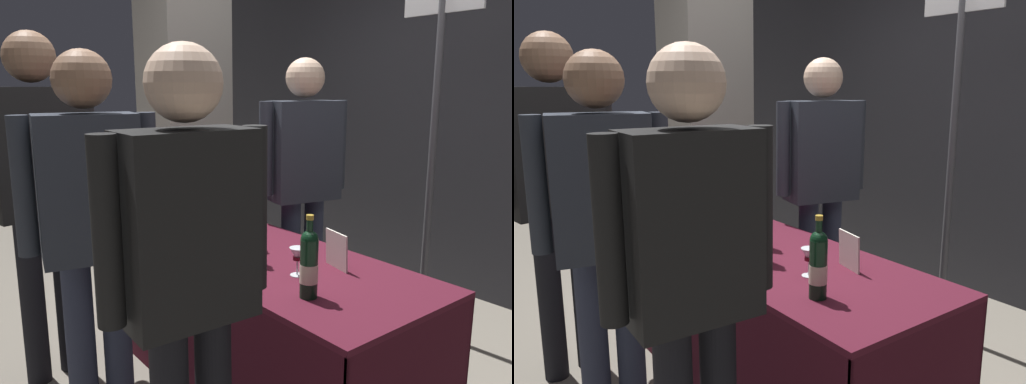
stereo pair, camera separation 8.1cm
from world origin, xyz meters
TOP-DOWN VIEW (x-y plane):
  - ground_plane at (0.00, 0.00)m, footprint 12.00×12.00m
  - back_partition at (0.00, 2.00)m, footprint 7.07×0.12m
  - concrete_pillar at (-1.68, 0.60)m, footprint 0.55×0.55m
  - tasting_table at (0.00, 0.00)m, footprint 1.87×0.75m
  - featured_wine_bottle at (-0.50, -0.05)m, footprint 0.08×0.08m
  - display_bottle_0 at (-0.51, 0.24)m, footprint 0.08×0.08m
  - display_bottle_1 at (-0.41, 0.10)m, footprint 0.07×0.07m
  - display_bottle_2 at (-0.01, -0.17)m, footprint 0.07×0.07m
  - display_bottle_3 at (-0.10, 0.01)m, footprint 0.07×0.07m
  - display_bottle_4 at (0.11, -0.12)m, footprint 0.07×0.07m
  - display_bottle_5 at (0.56, -0.18)m, footprint 0.07×0.07m
  - display_bottle_6 at (-0.21, -0.05)m, footprint 0.07×0.07m
  - wine_glass_near_vendor at (0.36, -0.06)m, footprint 0.07×0.07m
  - flower_vase at (-0.39, -0.16)m, footprint 0.11×0.11m
  - brochure_stand at (0.40, 0.14)m, footprint 0.16×0.05m
  - vendor_presenter at (-0.34, 0.64)m, footprint 0.30×0.58m
  - taster_foreground_right at (-0.10, -0.77)m, footprint 0.29×0.55m
  - taster_foreground_left at (-0.74, -0.79)m, footprint 0.28×0.63m
  - taster_foreground_centre at (0.61, -0.74)m, footprint 0.23×0.57m
  - booth_signpost at (0.16, 1.21)m, footprint 0.50×0.04m

SIDE VIEW (x-z plane):
  - ground_plane at x=0.00m, z-range 0.00..0.00m
  - tasting_table at x=0.00m, z-range 0.15..0.87m
  - brochure_stand at x=0.40m, z-range 0.72..0.89m
  - wine_glass_near_vendor at x=0.36m, z-range 0.75..0.87m
  - flower_vase at x=-0.39m, z-range 0.62..1.02m
  - display_bottle_1 at x=-0.41m, z-range 0.70..0.99m
  - display_bottle_4 at x=0.11m, z-range 0.70..1.00m
  - display_bottle_2 at x=-0.01m, z-range 0.70..1.00m
  - display_bottle_6 at x=-0.21m, z-range 0.70..1.02m
  - display_bottle_5 at x=0.56m, z-range 0.70..1.02m
  - display_bottle_0 at x=-0.51m, z-range 0.70..1.04m
  - display_bottle_3 at x=-0.10m, z-range 0.70..1.04m
  - featured_wine_bottle at x=-0.50m, z-range 0.70..1.04m
  - taster_foreground_centre at x=0.61m, z-range 0.16..1.80m
  - taster_foreground_right at x=-0.10m, z-range 0.16..1.82m
  - vendor_presenter at x=-0.34m, z-range 0.17..1.86m
  - taster_foreground_left at x=-0.74m, z-range 0.20..1.98m
  - booth_signpost at x=0.16m, z-range 0.23..2.35m
  - back_partition at x=0.00m, z-range 0.00..2.86m
  - concrete_pillar at x=-1.68m, z-range 0.00..3.09m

